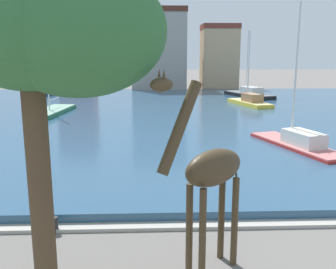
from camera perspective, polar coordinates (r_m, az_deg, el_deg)
harbor_water at (r=35.47m, az=-2.69°, el=3.30°), size 79.19×47.09×0.41m
quay_edge_coping at (r=12.51m, az=-3.25°, el=-13.75°), size 79.19×0.50×0.12m
giraffe_statue at (r=9.30m, az=6.32°, el=-5.77°), size 2.58×2.20×5.20m
sailboat_black at (r=49.15m, az=11.71°, el=5.88°), size 5.13×9.67×8.57m
sailboat_yellow at (r=40.98m, az=11.91°, el=4.70°), size 3.64×7.84×7.95m
sailboat_green at (r=34.63m, az=-17.58°, el=2.90°), size 2.92×8.46×8.14m
sailboat_red at (r=22.85m, az=18.22°, el=-1.36°), size 3.90×8.19×8.32m
sailboat_navy at (r=53.80m, az=-17.13°, el=6.16°), size 4.46×9.13×6.30m
shade_tree at (r=8.75m, az=-20.24°, el=14.66°), size 5.89×4.12×7.52m
mooring_bollard at (r=12.68m, az=-16.84°, el=-12.95°), size 0.24×0.24×0.50m
townhouse_corner_house at (r=64.42m, az=-13.76°, el=12.16°), size 5.80×6.49×12.38m
townhouse_narrow_midrow at (r=60.91m, az=-1.41°, el=12.63°), size 8.45×8.02×12.61m
townhouse_end_terrace at (r=62.43m, az=7.74°, el=11.48°), size 5.79×5.16×10.37m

